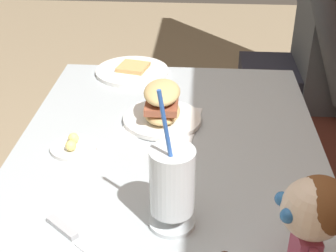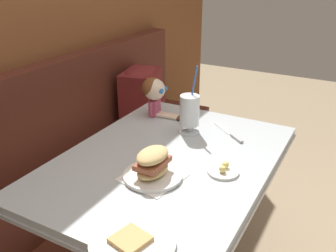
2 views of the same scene
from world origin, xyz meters
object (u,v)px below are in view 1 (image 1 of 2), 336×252
Objects in this scene: seated_doll at (312,214)px; diner_patron at (322,33)px; butter_saucer at (73,147)px; butter_knife at (72,236)px; sandwich_plate at (162,107)px; toast_plate at (132,71)px; milkshake_glass at (172,185)px.

diner_patron reaches higher than seated_doll.
butter_saucer is 0.15× the size of diner_patron.
butter_knife is at bearing -96.17° from seated_doll.
diner_patron is at bearing 149.27° from butter_knife.
sandwich_plate is at bearing 126.47° from butter_saucer.
butter_saucer is 0.64m from seated_doll.
sandwich_plate is 0.61m from seated_doll.
toast_plate is at bearing -58.52° from diner_patron.
seated_doll is at bearing 26.72° from toast_plate.
seated_doll is (0.10, 0.25, 0.03)m from milkshake_glass.
sandwich_plate is at bearing 21.47° from toast_plate.
seated_doll is (0.36, 0.52, 0.12)m from butter_saucer.
butter_saucer is 1.25m from diner_patron.
sandwich_plate reaches higher than butter_saucer.
butter_saucer is (-0.26, -0.27, -0.09)m from milkshake_glass.
milkshake_glass is 2.63× the size of butter_saucer.
butter_knife is at bearing -0.73° from toast_plate.
butter_saucer is at bearing -9.92° from toast_plate.
milkshake_glass is 0.39m from butter_saucer.
butter_saucer is at bearing -166.48° from butter_knife.
toast_plate is at bearing -166.23° from milkshake_glass.
diner_patron is (-1.30, 0.31, -0.13)m from seated_doll.
sandwich_plate is 1.89× the size of butter_saucer.
butter_knife is 1.46m from diner_patron.
milkshake_glass is at bearing -24.69° from diner_patron.
butter_knife is (0.05, -0.19, -0.09)m from milkshake_glass.
butter_knife is at bearing -16.50° from sandwich_plate.
milkshake_glass is 1.33m from diner_patron.
seated_doll reaches higher than sandwich_plate.
diner_patron reaches higher than toast_plate.
diner_patron is at bearing 142.22° from sandwich_plate.
butter_knife is at bearing -74.32° from milkshake_glass.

